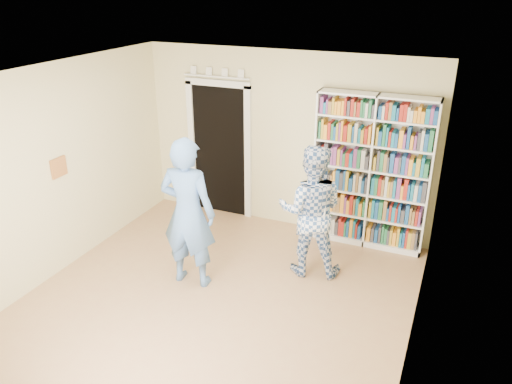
# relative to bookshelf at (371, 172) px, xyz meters

# --- Properties ---
(floor) EXTENTS (5.00, 5.00, 0.00)m
(floor) POSITION_rel_bookshelf_xyz_m (-1.35, -2.34, -1.12)
(floor) COLOR #A57350
(floor) RESTS_ON ground
(ceiling) EXTENTS (5.00, 5.00, 0.00)m
(ceiling) POSITION_rel_bookshelf_xyz_m (-1.35, -2.34, 1.58)
(ceiling) COLOR white
(ceiling) RESTS_ON wall_back
(wall_back) EXTENTS (4.50, 0.00, 4.50)m
(wall_back) POSITION_rel_bookshelf_xyz_m (-1.35, 0.16, 0.23)
(wall_back) COLOR beige
(wall_back) RESTS_ON floor
(wall_left) EXTENTS (0.00, 5.00, 5.00)m
(wall_left) POSITION_rel_bookshelf_xyz_m (-3.60, -2.34, 0.23)
(wall_left) COLOR beige
(wall_left) RESTS_ON floor
(wall_right) EXTENTS (0.00, 5.00, 5.00)m
(wall_right) POSITION_rel_bookshelf_xyz_m (0.90, -2.34, 0.23)
(wall_right) COLOR beige
(wall_right) RESTS_ON floor
(bookshelf) EXTENTS (1.61, 0.30, 2.22)m
(bookshelf) POSITION_rel_bookshelf_xyz_m (0.00, 0.00, 0.00)
(bookshelf) COLOR white
(bookshelf) RESTS_ON floor
(doorway) EXTENTS (1.10, 0.08, 2.43)m
(doorway) POSITION_rel_bookshelf_xyz_m (-2.45, 0.13, 0.06)
(doorway) COLOR black
(doorway) RESTS_ON floor
(wall_art) EXTENTS (0.03, 0.25, 0.25)m
(wall_art) POSITION_rel_bookshelf_xyz_m (-3.58, -2.14, 0.28)
(wall_art) COLOR brown
(wall_art) RESTS_ON wall_left
(man_blue) EXTENTS (0.74, 0.52, 1.94)m
(man_blue) POSITION_rel_bookshelf_xyz_m (-1.85, -1.90, -0.15)
(man_blue) COLOR #5078B3
(man_blue) RESTS_ON floor
(man_plaid) EXTENTS (0.99, 0.85, 1.77)m
(man_plaid) POSITION_rel_bookshelf_xyz_m (-0.54, -1.07, -0.24)
(man_plaid) COLOR #2B4B84
(man_plaid) RESTS_ON floor
(paper_sheet) EXTENTS (0.21, 0.07, 0.31)m
(paper_sheet) POSITION_rel_bookshelf_xyz_m (-0.42, -1.23, -0.08)
(paper_sheet) COLOR white
(paper_sheet) RESTS_ON man_plaid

